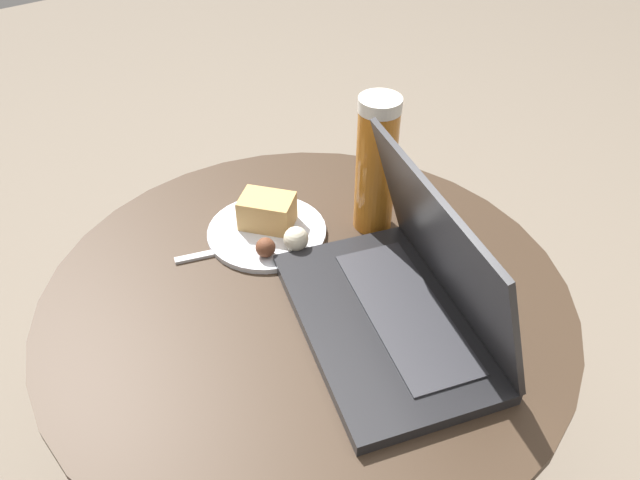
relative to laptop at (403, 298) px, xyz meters
The scene contains 6 objects.
ground_plane 0.56m from the laptop, 149.31° to the right, with size 6.00×6.00×0.00m, color #726656.
table 0.20m from the laptop, 149.31° to the right, with size 0.76×0.76×0.50m.
laptop is the anchor object (origin of this frame).
beer_glass 0.23m from the laptop, 150.22° to the left, with size 0.06×0.06×0.22m.
snack_plate 0.27m from the laptop, behind, with size 0.19×0.19×0.06m.
fork 0.28m from the laptop, 160.56° to the right, with size 0.07×0.18×0.01m.
Camera 1 is at (0.52, -0.36, 1.12)m, focal length 35.00 mm.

